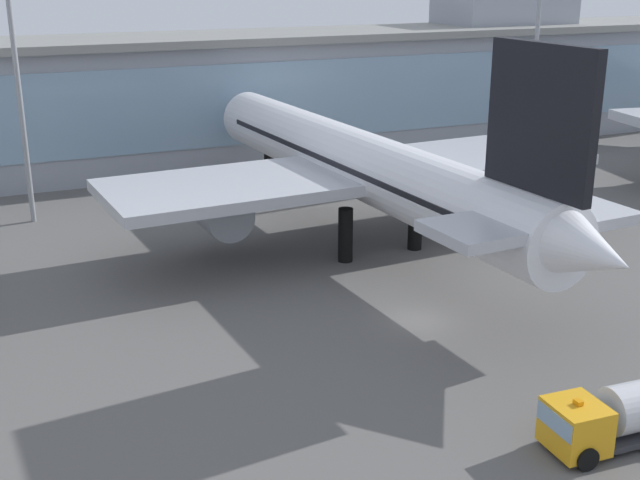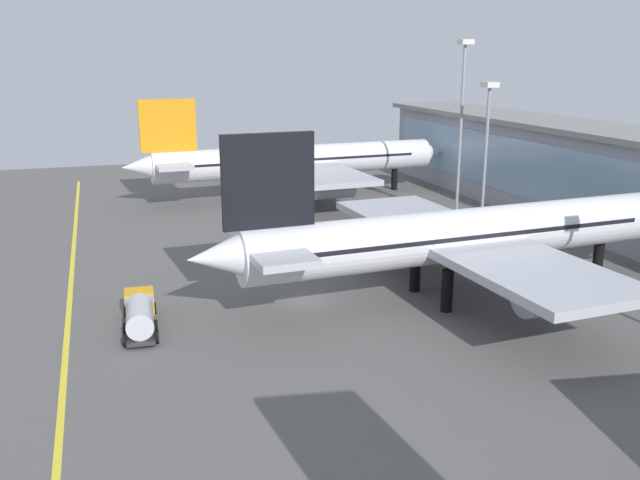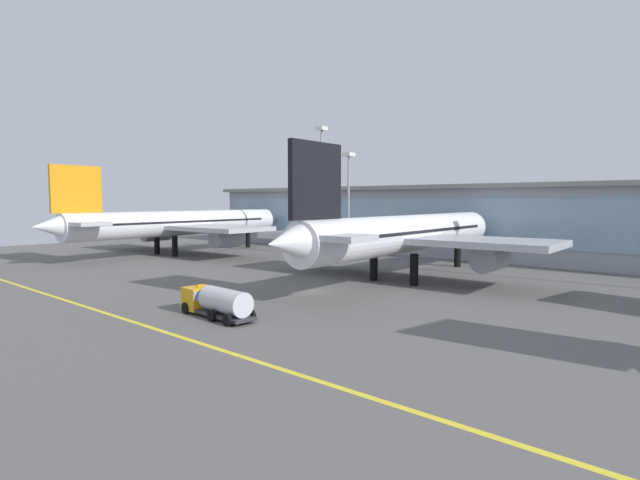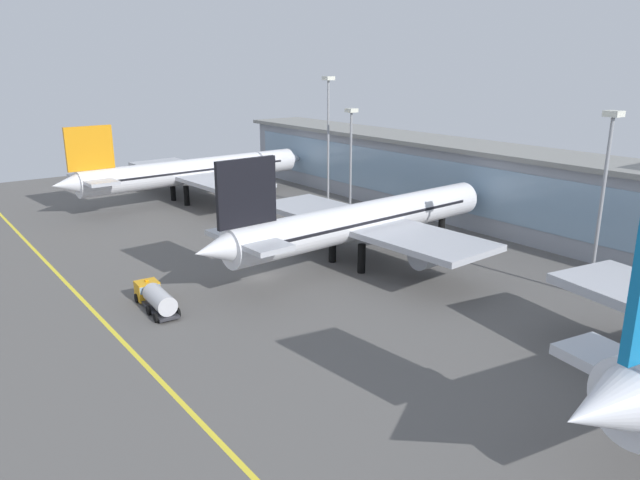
{
  "view_description": "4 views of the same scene",
  "coord_description": "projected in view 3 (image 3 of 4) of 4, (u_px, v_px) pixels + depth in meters",
  "views": [
    {
      "loc": [
        -24.79,
        -40.59,
        21.09
      ],
      "look_at": [
        -2.85,
        8.68,
        3.03
      ],
      "focal_mm": 46.34,
      "sensor_mm": 36.0,
      "label": 1
    },
    {
      "loc": [
        60.06,
        -18.22,
        23.45
      ],
      "look_at": [
        -4.49,
        3.07,
        4.85
      ],
      "focal_mm": 38.08,
      "sensor_mm": 36.0,
      "label": 2
    },
    {
      "loc": [
        40.29,
        -44.31,
        11.02
      ],
      "look_at": [
        -3.28,
        4.88,
        5.79
      ],
      "focal_mm": 28.26,
      "sensor_mm": 36.0,
      "label": 3
    },
    {
      "loc": [
        66.04,
        -39.51,
        27.92
      ],
      "look_at": [
        1.04,
        9.02,
        3.9
      ],
      "focal_mm": 33.62,
      "sensor_mm": 36.0,
      "label": 4
    }
  ],
  "objects": [
    {
      "name": "ground_plane",
      "position": [
        314.0,
        292.0,
        60.57
      ],
      "size": [
        190.44,
        190.44,
        0.0
      ],
      "primitive_type": "plane",
      "color": "#5B5956"
    },
    {
      "name": "apron_light_mast_west",
      "position": [
        349.0,
        187.0,
        96.15
      ],
      "size": [
        1.8,
        1.8,
        19.99
      ],
      "color": "gray",
      "rests_on": "ground"
    },
    {
      "name": "baggage_tug_near",
      "position": [
        215.0,
        301.0,
        47.44
      ],
      "size": [
        9.17,
        3.38,
        2.9
      ],
      "rotation": [
        0.0,
        0.0,
        3.08
      ],
      "color": "black",
      "rests_on": "ground"
    },
    {
      "name": "airliner_near_left",
      "position": [
        180.0,
        224.0,
        102.31
      ],
      "size": [
        42.78,
        56.77,
        16.9
      ],
      "rotation": [
        0.0,
        0.0,
        1.62
      ],
      "color": "black",
      "rests_on": "ground"
    },
    {
      "name": "apron_light_mast_centre",
      "position": [
        322.0,
        173.0,
        100.34
      ],
      "size": [
        1.8,
        1.8,
        25.52
      ],
      "color": "gray",
      "rests_on": "ground"
    },
    {
      "name": "terminal_building",
      "position": [
        489.0,
        219.0,
        94.15
      ],
      "size": [
        139.03,
        14.0,
        19.12
      ],
      "color": "#9399A3",
      "rests_on": "ground"
    },
    {
      "name": "airliner_near_right",
      "position": [
        406.0,
        235.0,
        69.01
      ],
      "size": [
        40.02,
        54.01,
        17.14
      ],
      "rotation": [
        0.0,
        0.0,
        1.62
      ],
      "color": "black",
      "rests_on": "ground"
    },
    {
      "name": "taxiway_centreline_stripe",
      "position": [
        145.0,
        326.0,
        44.15
      ],
      "size": [
        152.35,
        0.5,
        0.01
      ],
      "primitive_type": "cube",
      "color": "yellow",
      "rests_on": "ground"
    }
  ]
}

